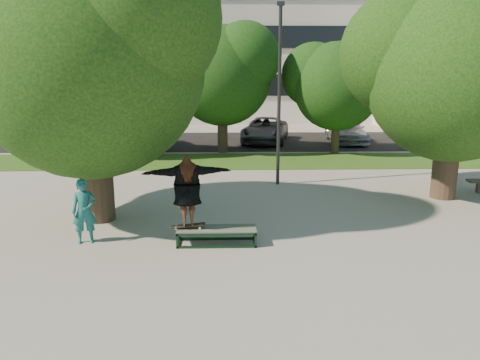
{
  "coord_description": "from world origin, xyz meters",
  "views": [
    {
      "loc": [
        -0.77,
        -11.07,
        3.8
      ],
      "look_at": [
        -0.45,
        0.6,
        1.15
      ],
      "focal_mm": 35.0,
      "sensor_mm": 36.0,
      "label": 1
    }
  ],
  "objects_px": {
    "bystander": "(84,211)",
    "car_silver_a": "(97,134)",
    "car_dark": "(147,133)",
    "lamppost": "(279,94)",
    "car_silver_b": "(346,130)",
    "tree_left": "(85,49)",
    "car_grey": "(265,130)",
    "grind_box": "(217,236)",
    "tree_right": "(451,64)"
  },
  "relations": [
    {
      "from": "car_silver_a",
      "to": "car_silver_b",
      "type": "bearing_deg",
      "value": -5.45
    },
    {
      "from": "bystander",
      "to": "car_grey",
      "type": "height_order",
      "value": "bystander"
    },
    {
      "from": "grind_box",
      "to": "tree_right",
      "type": "bearing_deg",
      "value": 29.99
    },
    {
      "from": "bystander",
      "to": "car_grey",
      "type": "distance_m",
      "value": 17.08
    },
    {
      "from": "lamppost",
      "to": "bystander",
      "type": "distance_m",
      "value": 8.01
    },
    {
      "from": "tree_left",
      "to": "tree_right",
      "type": "height_order",
      "value": "tree_left"
    },
    {
      "from": "lamppost",
      "to": "car_grey",
      "type": "xyz_separation_m",
      "value": [
        0.4,
        10.45,
        -2.45
      ]
    },
    {
      "from": "lamppost",
      "to": "car_silver_b",
      "type": "bearing_deg",
      "value": 64.23
    },
    {
      "from": "car_silver_a",
      "to": "car_silver_b",
      "type": "distance_m",
      "value": 13.78
    },
    {
      "from": "car_silver_a",
      "to": "lamppost",
      "type": "bearing_deg",
      "value": -57.02
    },
    {
      "from": "tree_left",
      "to": "grind_box",
      "type": "relative_size",
      "value": 3.95
    },
    {
      "from": "bystander",
      "to": "car_silver_a",
      "type": "bearing_deg",
      "value": 89.12
    },
    {
      "from": "tree_left",
      "to": "car_grey",
      "type": "bearing_deg",
      "value": 68.38
    },
    {
      "from": "tree_left",
      "to": "bystander",
      "type": "height_order",
      "value": "tree_left"
    },
    {
      "from": "car_silver_b",
      "to": "car_dark",
      "type": "bearing_deg",
      "value": -167.51
    },
    {
      "from": "grind_box",
      "to": "car_silver_b",
      "type": "bearing_deg",
      "value": 66.66
    },
    {
      "from": "bystander",
      "to": "lamppost",
      "type": "bearing_deg",
      "value": 33.89
    },
    {
      "from": "bystander",
      "to": "car_dark",
      "type": "relative_size",
      "value": 0.32
    },
    {
      "from": "tree_right",
      "to": "car_grey",
      "type": "relative_size",
      "value": 1.29
    },
    {
      "from": "lamppost",
      "to": "tree_left",
      "type": "bearing_deg",
      "value": -143.58
    },
    {
      "from": "grind_box",
      "to": "bystander",
      "type": "bearing_deg",
      "value": 176.61
    },
    {
      "from": "car_dark",
      "to": "bystander",
      "type": "bearing_deg",
      "value": -93.35
    },
    {
      "from": "tree_left",
      "to": "car_silver_b",
      "type": "bearing_deg",
      "value": 54.19
    },
    {
      "from": "car_grey",
      "to": "tree_right",
      "type": "bearing_deg",
      "value": -58.83
    },
    {
      "from": "tree_right",
      "to": "car_silver_b",
      "type": "relative_size",
      "value": 1.41
    },
    {
      "from": "tree_right",
      "to": "lamppost",
      "type": "bearing_deg",
      "value": 158.72
    },
    {
      "from": "lamppost",
      "to": "car_silver_b",
      "type": "relative_size",
      "value": 1.32
    },
    {
      "from": "tree_left",
      "to": "car_silver_a",
      "type": "height_order",
      "value": "tree_left"
    },
    {
      "from": "car_grey",
      "to": "car_silver_b",
      "type": "bearing_deg",
      "value": 9.96
    },
    {
      "from": "lamppost",
      "to": "bystander",
      "type": "height_order",
      "value": "lamppost"
    },
    {
      "from": "car_silver_a",
      "to": "tree_right",
      "type": "bearing_deg",
      "value": -49.76
    },
    {
      "from": "bystander",
      "to": "car_silver_b",
      "type": "height_order",
      "value": "bystander"
    },
    {
      "from": "grind_box",
      "to": "car_silver_b",
      "type": "height_order",
      "value": "car_silver_b"
    },
    {
      "from": "lamppost",
      "to": "grind_box",
      "type": "bearing_deg",
      "value": -108.88
    },
    {
      "from": "car_dark",
      "to": "tree_right",
      "type": "bearing_deg",
      "value": -50.84
    },
    {
      "from": "tree_left",
      "to": "car_silver_a",
      "type": "bearing_deg",
      "value": 104.81
    },
    {
      "from": "tree_left",
      "to": "lamppost",
      "type": "bearing_deg",
      "value": 36.42
    },
    {
      "from": "lamppost",
      "to": "car_silver_a",
      "type": "bearing_deg",
      "value": 133.99
    },
    {
      "from": "lamppost",
      "to": "car_dark",
      "type": "bearing_deg",
      "value": 125.22
    },
    {
      "from": "bystander",
      "to": "car_silver_a",
      "type": "relative_size",
      "value": 0.37
    },
    {
      "from": "tree_left",
      "to": "car_silver_a",
      "type": "distance_m",
      "value": 13.88
    },
    {
      "from": "lamppost",
      "to": "bystander",
      "type": "relative_size",
      "value": 4.08
    },
    {
      "from": "tree_left",
      "to": "bystander",
      "type": "xyz_separation_m",
      "value": [
        0.25,
        -1.84,
        -3.67
      ]
    },
    {
      "from": "bystander",
      "to": "car_grey",
      "type": "relative_size",
      "value": 0.3
    },
    {
      "from": "lamppost",
      "to": "car_silver_b",
      "type": "height_order",
      "value": "lamppost"
    },
    {
      "from": "car_dark",
      "to": "car_grey",
      "type": "height_order",
      "value": "car_dark"
    },
    {
      "from": "tree_right",
      "to": "car_dark",
      "type": "height_order",
      "value": "tree_right"
    },
    {
      "from": "car_silver_a",
      "to": "car_dark",
      "type": "xyz_separation_m",
      "value": [
        2.71,
        -0.53,
        0.08
      ]
    },
    {
      "from": "grind_box",
      "to": "car_silver_b",
      "type": "distance_m",
      "value": 17.74
    },
    {
      "from": "car_grey",
      "to": "car_silver_b",
      "type": "xyz_separation_m",
      "value": [
        4.6,
        -0.09,
        -0.03
      ]
    }
  ]
}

